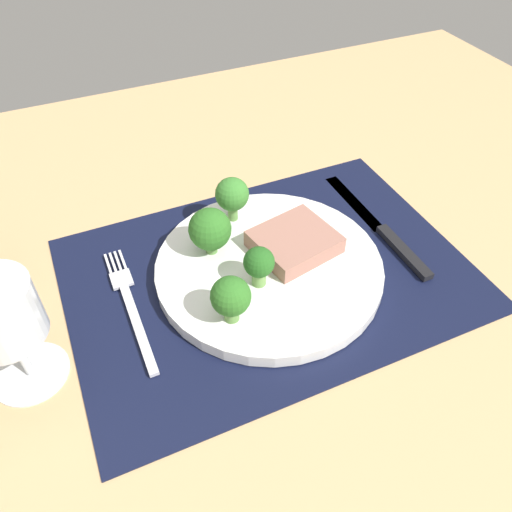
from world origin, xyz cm
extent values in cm
cube|color=tan|center=(0.00, 0.00, -1.50)|extent=(140.00, 110.00, 3.00)
cube|color=black|center=(0.00, 0.00, 0.15)|extent=(47.08, 33.43, 0.30)
cylinder|color=white|center=(0.00, 0.00, 1.10)|extent=(26.91, 26.91, 1.60)
cube|color=#9E6B5B|center=(3.80, 1.01, 3.00)|extent=(10.61, 9.81, 2.20)
cylinder|color=#6B994C|center=(-2.44, -2.49, 2.83)|extent=(1.61, 1.61, 1.86)
sphere|color=#235B1E|center=(-2.44, -2.49, 5.25)|extent=(3.50, 3.50, 3.50)
cylinder|color=#5B8942|center=(-5.49, 4.65, 2.57)|extent=(1.43, 1.43, 1.35)
sphere|color=#2D6B23|center=(-5.49, 4.65, 5.40)|extent=(5.06, 5.06, 5.06)
cylinder|color=#5B8942|center=(-0.83, 9.28, 2.96)|extent=(1.25, 1.25, 2.12)
sphere|color=#387A2D|center=(-0.83, 9.28, 5.84)|extent=(4.27, 4.27, 4.27)
cylinder|color=#5B8942|center=(-7.15, -5.94, 2.75)|extent=(1.63, 1.63, 1.71)
sphere|color=#2D6B23|center=(-7.15, -5.94, 5.41)|extent=(4.26, 4.26, 4.26)
cube|color=silver|center=(-16.50, -2.00, 0.55)|extent=(1.00, 13.00, 0.50)
cube|color=silver|center=(-16.50, 5.80, 0.55)|extent=(2.40, 2.60, 0.40)
cube|color=silver|center=(-17.40, 8.90, 0.55)|extent=(0.30, 3.60, 0.35)
cube|color=silver|center=(-16.80, 8.90, 0.55)|extent=(0.30, 3.60, 0.35)
cube|color=silver|center=(-16.20, 8.90, 0.55)|extent=(0.30, 3.60, 0.35)
cube|color=silver|center=(-15.60, 8.90, 0.55)|extent=(0.30, 3.60, 0.35)
cube|color=black|center=(16.68, -3.90, 0.70)|extent=(1.40, 10.00, 0.80)
cube|color=silver|center=(16.68, 7.60, 0.45)|extent=(1.80, 13.00, 0.30)
cylinder|color=silver|center=(-27.79, -2.95, 0.20)|extent=(7.58, 7.58, 0.40)
cylinder|color=silver|center=(-27.79, -2.95, 3.56)|extent=(0.80, 0.80, 6.31)
cylinder|color=tan|center=(-27.79, -2.95, 8.00)|extent=(6.38, 6.38, 2.58)
camera|label=1|loc=(-18.65, -38.17, 44.20)|focal=35.65mm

